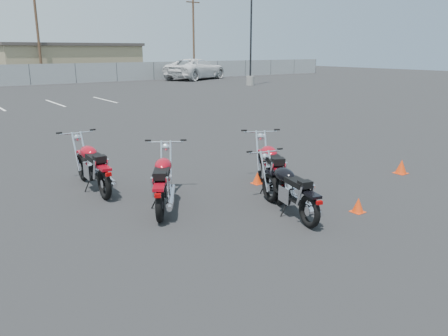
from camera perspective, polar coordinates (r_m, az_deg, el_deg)
ground at (r=8.65m, az=1.25°, el=-5.21°), size 120.00×120.00×0.00m
motorcycle_front_red at (r=10.05m, az=-16.77°, el=0.21°), size 0.92×2.37×1.16m
motorcycle_second_black at (r=8.29m, az=8.53°, el=-2.83°), size 0.96×2.11×1.04m
motorcycle_third_red at (r=8.62m, az=-7.92°, el=-1.78°), size 1.64×2.18×1.14m
motorcycle_rear_red at (r=9.50m, az=6.19°, el=0.01°), size 1.59×2.32×1.19m
training_cone_near at (r=10.17m, az=4.37°, el=-1.28°), size 0.23×0.23×0.28m
training_cone_far at (r=11.84m, az=22.16°, el=0.17°), size 0.30×0.30×0.35m
training_cone_extra at (r=8.77m, az=17.12°, el=-4.64°), size 0.24×0.24×0.28m
light_pole_east at (r=38.70m, az=3.51°, el=15.18°), size 0.80×0.70×11.27m
tan_building_east at (r=52.63m, az=-19.79°, el=13.09°), size 14.40×9.40×3.70m
utility_pole_c at (r=46.78m, az=-23.17°, el=16.09°), size 1.80×0.24×9.00m
utility_pole_d at (r=54.74m, az=-4.00°, el=16.92°), size 1.80×0.24×9.00m
white_van at (r=46.69m, az=-3.72°, el=13.52°), size 6.79×9.44×3.33m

